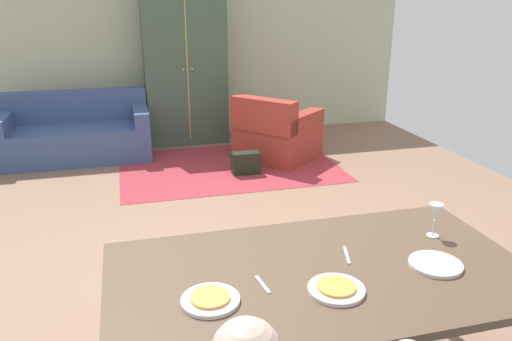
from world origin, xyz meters
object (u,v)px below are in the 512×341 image
object	(u,v)px
plate_near_child	(336,289)
wine_glass	(435,213)
armoire	(185,67)
couch	(76,135)
handbag	(246,163)
plate_near_woman	(435,264)
plate_near_man	(210,300)
dining_table	(320,282)
armchair	(276,134)

from	to	relation	value
plate_near_child	wine_glass	world-z (taller)	wine_glass
armoire	couch	bearing A→B (deg)	-162.75
armoire	handbag	bearing A→B (deg)	-74.01
plate_near_woman	handbag	world-z (taller)	plate_near_woman
plate_near_child	couch	xyz separation A→B (m)	(-1.46, 4.81, -0.47)
plate_near_child	plate_near_woman	distance (m)	0.55
plate_near_child	handbag	size ratio (longest dim) A/B	0.78
plate_near_child	couch	world-z (taller)	couch
plate_near_child	plate_near_man	bearing A→B (deg)	173.70
dining_table	armchair	bearing A→B (deg)	75.87
plate_near_man	couch	distance (m)	4.86
plate_near_child	armoire	world-z (taller)	armoire
plate_near_man	handbag	distance (m)	3.79
plate_near_man	dining_table	bearing A→B (deg)	12.45
plate_near_man	handbag	xyz separation A→B (m)	(1.03, 3.59, -0.64)
plate_near_child	couch	distance (m)	5.05
wine_glass	armoire	size ratio (longest dim) A/B	0.09
plate_near_child	armoire	distance (m)	5.28
plate_near_man	armchair	world-z (taller)	armchair
plate_near_child	wine_glass	distance (m)	0.81
wine_glass	armchair	distance (m)	3.81
plate_near_woman	dining_table	bearing A→B (deg)	169.58
handbag	armoire	bearing A→B (deg)	105.99
armchair	couch	bearing A→B (deg)	164.19
plate_near_man	armchair	xyz separation A→B (m)	(1.53, 4.06, -0.45)
plate_near_child	plate_near_woman	world-z (taller)	same
dining_table	wine_glass	size ratio (longest dim) A/B	10.63
dining_table	handbag	size ratio (longest dim) A/B	6.18
couch	handbag	bearing A→B (deg)	-30.84
plate_near_man	plate_near_woman	size ratio (longest dim) A/B	1.00
wine_glass	armchair	xyz separation A→B (m)	(0.28, 3.76, -0.57)
plate_near_woman	armchair	bearing A→B (deg)	83.67
plate_near_man	armchair	size ratio (longest dim) A/B	0.21
plate_near_man	armchair	bearing A→B (deg)	69.28
handbag	plate_near_woman	bearing A→B (deg)	-89.01
dining_table	armoire	bearing A→B (deg)	89.79
dining_table	armoire	size ratio (longest dim) A/B	0.94
plate_near_woman	handbag	xyz separation A→B (m)	(-0.06, 3.57, -0.64)
plate_near_man	wine_glass	bearing A→B (deg)	13.44
dining_table	plate_near_man	xyz separation A→B (m)	(-0.54, -0.12, 0.07)
dining_table	armoire	distance (m)	5.10
plate_near_woman	couch	world-z (taller)	couch
couch	armoire	xyz separation A→B (m)	(1.48, 0.46, 0.75)
armchair	handbag	xyz separation A→B (m)	(-0.51, -0.46, -0.19)
plate_near_child	handbag	xyz separation A→B (m)	(0.48, 3.65, -0.64)
plate_near_man	plate_near_child	world-z (taller)	same
dining_table	plate_near_child	xyz separation A→B (m)	(0.00, -0.18, 0.07)
couch	armchair	xyz separation A→B (m)	(2.45, -0.69, 0.02)
dining_table	plate_near_man	size ratio (longest dim) A/B	7.91
wine_glass	plate_near_child	bearing A→B (deg)	-153.16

